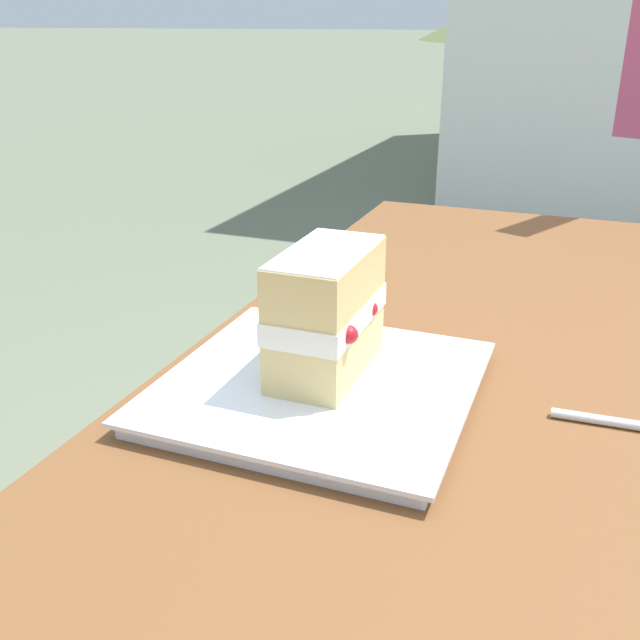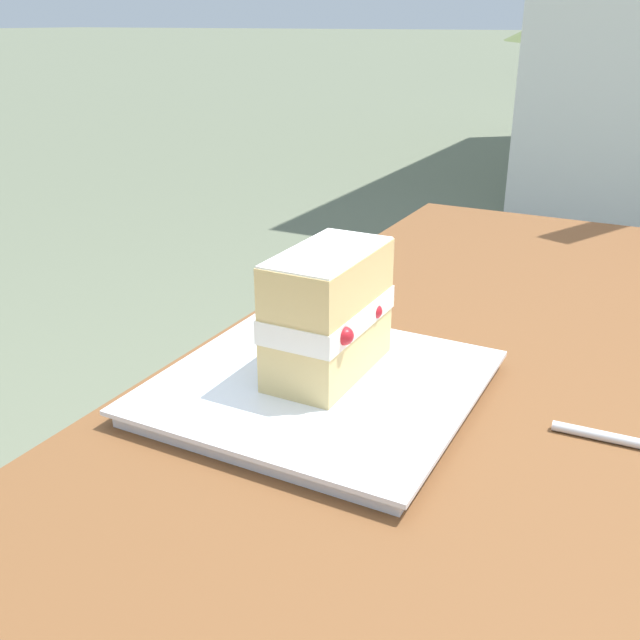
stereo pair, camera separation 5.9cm
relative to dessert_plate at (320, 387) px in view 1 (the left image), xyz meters
The scene contains 2 objects.
dessert_plate is the anchor object (origin of this frame).
cake_slice 0.06m from the dessert_plate, ahead, with size 0.13×0.08×0.11m.
Camera 1 is at (-0.56, 0.13, 1.00)m, focal length 40.35 mm.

